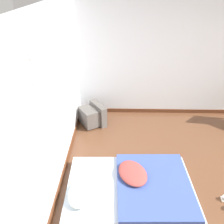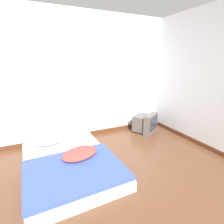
{
  "view_description": "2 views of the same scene",
  "coord_description": "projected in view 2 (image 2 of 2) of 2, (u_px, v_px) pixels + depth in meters",
  "views": [
    {
      "loc": [
        -2.74,
        1.7,
        2.87
      ],
      "look_at": [
        1.05,
        1.79,
        0.8
      ],
      "focal_mm": 40.0,
      "sensor_mm": 36.0,
      "label": 1
    },
    {
      "loc": [
        -0.43,
        -0.99,
        1.64
      ],
      "look_at": [
        0.89,
        1.83,
        0.73
      ],
      "focal_mm": 28.0,
      "sensor_mm": 36.0,
      "label": 2
    }
  ],
  "objects": [
    {
      "name": "mattress_bed",
      "position": [
        69.0,
        162.0,
        2.75
      ],
      "size": [
        1.37,
        1.89,
        0.29
      ],
      "color": "silver",
      "rests_on": "ground_plane"
    },
    {
      "name": "wall_back",
      "position": [
        54.0,
        79.0,
        3.4
      ],
      "size": [
        7.45,
        0.08,
        2.6
      ],
      "color": "silver",
      "rests_on": "ground_plane"
    },
    {
      "name": "crt_tv",
      "position": [
        145.0,
        123.0,
        4.18
      ],
      "size": [
        0.67,
        0.65,
        0.45
      ],
      "color": "#56514C",
      "rests_on": "ground_plane"
    }
  ]
}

